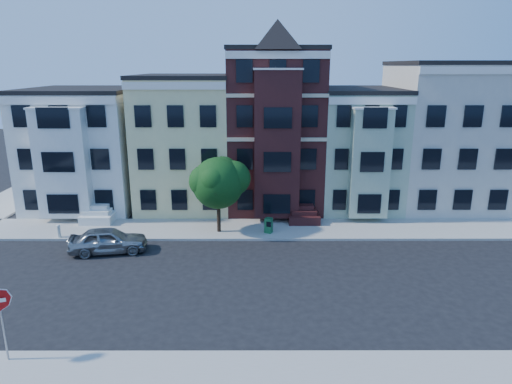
{
  "coord_description": "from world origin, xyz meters",
  "views": [
    {
      "loc": [
        -1.5,
        -21.61,
        11.0
      ],
      "look_at": [
        -1.47,
        2.75,
        4.2
      ],
      "focal_mm": 32.0,
      "sensor_mm": 36.0,
      "label": 1
    }
  ],
  "objects_px": {
    "parked_car": "(108,240)",
    "newspaper_box": "(269,225)",
    "fire_hydrant": "(59,232)",
    "street_tree": "(218,187)",
    "stop_sign": "(2,320)"
  },
  "relations": [
    {
      "from": "newspaper_box",
      "to": "stop_sign",
      "type": "xyz_separation_m",
      "value": [
        -10.33,
        -13.66,
        1.16
      ]
    },
    {
      "from": "street_tree",
      "to": "parked_car",
      "type": "height_order",
      "value": "street_tree"
    },
    {
      "from": "parked_car",
      "to": "fire_hydrant",
      "type": "xyz_separation_m",
      "value": [
        -3.9,
        2.13,
        -0.28
      ]
    },
    {
      "from": "newspaper_box",
      "to": "stop_sign",
      "type": "distance_m",
      "value": 17.16
    },
    {
      "from": "street_tree",
      "to": "parked_car",
      "type": "xyz_separation_m",
      "value": [
        -6.45,
        -3.19,
        -2.51
      ]
    },
    {
      "from": "fire_hydrant",
      "to": "newspaper_box",
      "type": "bearing_deg",
      "value": 3.45
    },
    {
      "from": "parked_car",
      "to": "newspaper_box",
      "type": "xyz_separation_m",
      "value": [
        9.79,
        2.96,
        -0.12
      ]
    },
    {
      "from": "newspaper_box",
      "to": "fire_hydrant",
      "type": "xyz_separation_m",
      "value": [
        -13.69,
        -0.82,
        -0.17
      ]
    },
    {
      "from": "parked_car",
      "to": "stop_sign",
      "type": "xyz_separation_m",
      "value": [
        -0.54,
        -10.7,
        1.04
      ]
    },
    {
      "from": "fire_hydrant",
      "to": "street_tree",
      "type": "bearing_deg",
      "value": 5.86
    },
    {
      "from": "parked_car",
      "to": "newspaper_box",
      "type": "distance_m",
      "value": 10.23
    },
    {
      "from": "street_tree",
      "to": "stop_sign",
      "type": "distance_m",
      "value": 15.62
    },
    {
      "from": "fire_hydrant",
      "to": "stop_sign",
      "type": "distance_m",
      "value": 13.33
    },
    {
      "from": "newspaper_box",
      "to": "stop_sign",
      "type": "relative_size",
      "value": 0.31
    },
    {
      "from": "parked_car",
      "to": "stop_sign",
      "type": "height_order",
      "value": "stop_sign"
    }
  ]
}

